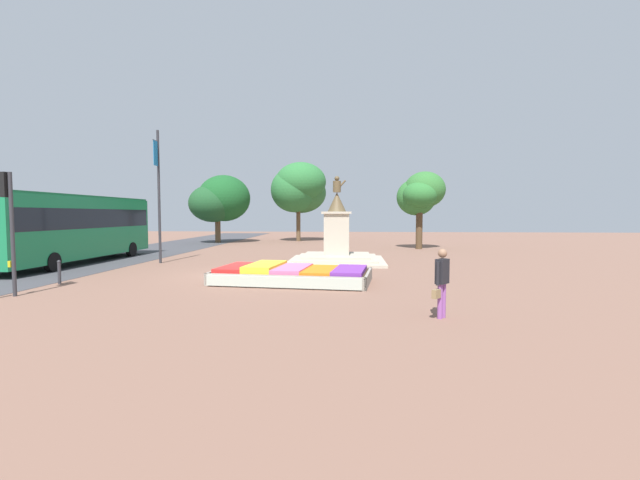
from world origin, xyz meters
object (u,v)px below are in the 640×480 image
statue_monument (337,246)px  kerb_bollard_mid_a (59,272)px  traffic_light_near_crossing (9,212)px  pedestrian_with_handbag (442,279)px  flower_planter (291,275)px  city_bus (74,225)px  banner_pole (159,193)px

statue_monument → kerb_bollard_mid_a: statue_monument is taller
traffic_light_near_crossing → kerb_bollard_mid_a: size_ratio=4.38×
statue_monument → pedestrian_with_handbag: (3.10, -12.55, 0.10)m
pedestrian_with_handbag → kerb_bollard_mid_a: (-13.38, 4.40, -0.54)m
flower_planter → pedestrian_with_handbag: 7.18m
city_bus → pedestrian_with_handbag: bearing=-32.5°
statue_monument → city_bus: (-14.03, -1.65, 1.17)m
traffic_light_near_crossing → flower_planter: bearing=21.9°
traffic_light_near_crossing → city_bus: traffic_light_near_crossing is taller
flower_planter → statue_monument: bearing=77.8°
statue_monument → pedestrian_with_handbag: bearing=-76.1°
pedestrian_with_handbag → kerb_bollard_mid_a: bearing=161.8°
statue_monument → city_bus: bearing=-173.3°
statue_monument → banner_pole: (-9.55, -1.14, 2.87)m
statue_monument → kerb_bollard_mid_a: size_ratio=5.70×
banner_pole → pedestrian_with_handbag: size_ratio=4.01×
kerb_bollard_mid_a → traffic_light_near_crossing: bearing=-87.1°
city_bus → traffic_light_near_crossing: bearing=-66.6°
flower_planter → pedestrian_with_handbag: bearing=-49.6°
flower_planter → kerb_bollard_mid_a: bearing=-173.2°
city_bus → kerb_bollard_mid_a: size_ratio=13.03×
pedestrian_with_handbag → kerb_bollard_mid_a: pedestrian_with_handbag is taller
banner_pole → city_bus: (-4.48, -0.51, -1.71)m
statue_monument → banner_pole: 10.04m
statue_monument → city_bus: statue_monument is taller
traffic_light_near_crossing → banner_pole: 9.51m
flower_planter → banner_pole: banner_pole is taller
kerb_bollard_mid_a → flower_planter: bearing=6.8°
statue_monument → banner_pole: banner_pole is taller
kerb_bollard_mid_a → statue_monument: bearing=38.4°
statue_monument → kerb_bollard_mid_a: (-10.28, -8.15, -0.44)m
pedestrian_with_handbag → kerb_bollard_mid_a: 14.09m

